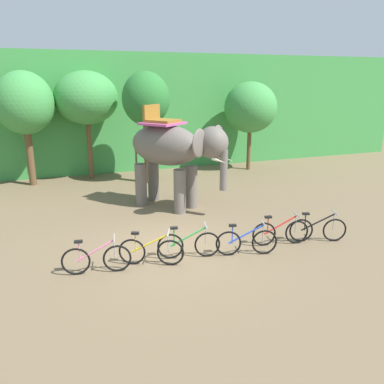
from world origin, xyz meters
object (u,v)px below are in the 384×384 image
(bike_yellow, at_px, (151,251))
(bike_green, at_px, (189,244))
(bike_black, at_px, (318,229))
(tree_center, at_px, (251,108))
(bike_red, at_px, (280,232))
(elephant, at_px, (173,150))
(tree_right, at_px, (86,98))
(bike_blue, at_px, (246,242))
(bike_pink, at_px, (96,259))
(tree_far_left, at_px, (146,100))
(tree_far_right, at_px, (24,104))

(bike_yellow, relative_size, bike_green, 0.95)
(bike_black, bearing_deg, tree_center, 73.66)
(bike_red, bearing_deg, bike_green, 177.86)
(bike_yellow, bearing_deg, elephant, 65.31)
(tree_right, relative_size, bike_green, 3.03)
(tree_right, xyz_separation_m, tree_center, (8.15, -0.87, -0.56))
(tree_right, bearing_deg, elephant, -67.69)
(tree_right, xyz_separation_m, bike_black, (5.37, -10.34, -3.44))
(bike_yellow, distance_m, bike_blue, 2.62)
(tree_right, relative_size, bike_red, 3.01)
(tree_center, relative_size, bike_blue, 2.76)
(tree_right, distance_m, elephant, 6.41)
(bike_pink, bearing_deg, bike_blue, -4.96)
(bike_black, bearing_deg, tree_far_left, 109.03)
(tree_center, xyz_separation_m, bike_pink, (-9.19, -9.22, -2.88))
(tree_far_right, xyz_separation_m, bike_yellow, (3.02, -9.80, -3.27))
(elephant, distance_m, bike_red, 5.12)
(bike_yellow, relative_size, bike_red, 0.94)
(elephant, bearing_deg, tree_right, 112.31)
(tree_far_right, relative_size, bike_pink, 2.99)
(bike_black, bearing_deg, bike_red, 170.97)
(bike_red, bearing_deg, tree_center, 66.98)
(bike_green, bearing_deg, bike_blue, -14.05)
(bike_red, xyz_separation_m, bike_black, (1.17, -0.19, 0.00))
(tree_far_right, xyz_separation_m, bike_black, (8.05, -10.02, -3.27))
(tree_far_right, relative_size, tree_right, 1.00)
(tree_right, height_order, bike_pink, tree_right)
(tree_right, bearing_deg, tree_center, -6.09)
(bike_pink, bearing_deg, bike_yellow, -1.24)
(tree_far_left, distance_m, bike_yellow, 9.28)
(bike_blue, bearing_deg, elephant, 97.13)
(elephant, relative_size, bike_yellow, 2.47)
(bike_pink, bearing_deg, tree_far_left, 67.58)
(bike_black, bearing_deg, elephant, 123.24)
(bike_green, distance_m, bike_blue, 1.58)
(tree_far_left, height_order, bike_pink, tree_far_left)
(elephant, distance_m, bike_black, 5.80)
(tree_center, height_order, bike_blue, tree_center)
(tree_center, relative_size, bike_red, 2.71)
(tree_far_right, bearing_deg, bike_blue, -60.95)
(tree_far_left, distance_m, bike_black, 9.71)
(tree_far_right, height_order, bike_blue, tree_far_right)
(tree_right, distance_m, bike_black, 12.15)
(tree_center, height_order, bike_red, tree_center)
(tree_far_left, height_order, bike_yellow, tree_far_left)
(bike_pink, xyz_separation_m, bike_blue, (3.98, -0.35, 0.00))
(bike_green, bearing_deg, bike_yellow, -176.34)
(tree_right, bearing_deg, tree_far_right, -173.19)
(bike_pink, xyz_separation_m, bike_black, (6.41, -0.25, 0.00))
(tree_center, bearing_deg, tree_right, 173.91)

